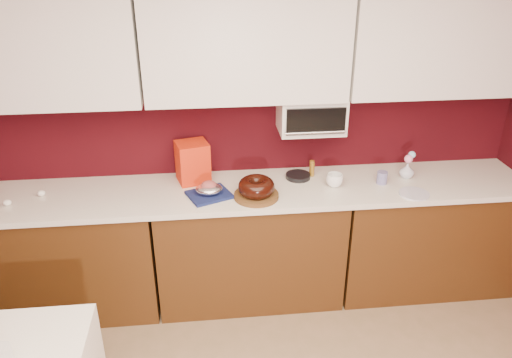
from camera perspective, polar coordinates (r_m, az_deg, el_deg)
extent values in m
cube|color=#39070D|center=(3.62, -1.28, 6.09)|extent=(4.00, 0.02, 2.50)
cube|color=#47280E|center=(3.85, -21.12, -8.23)|extent=(1.31, 0.58, 0.86)
cube|color=#47280E|center=(3.72, -0.74, -7.55)|extent=(1.31, 0.58, 0.86)
cube|color=#47280E|center=(4.04, 18.54, -6.04)|extent=(1.31, 0.58, 0.86)
cube|color=silver|center=(3.49, -0.78, -1.38)|extent=(4.00, 0.62, 0.04)
cube|color=white|center=(3.45, -24.41, 13.20)|extent=(1.31, 0.33, 0.70)
cube|color=white|center=(3.30, -1.13, 14.94)|extent=(1.31, 0.33, 0.70)
cube|color=white|center=(3.66, 20.84, 14.44)|extent=(1.31, 0.33, 0.70)
cube|color=white|center=(3.51, 6.31, 7.44)|extent=(0.45, 0.30, 0.25)
cube|color=black|center=(3.36, 6.87, 6.56)|extent=(0.40, 0.02, 0.18)
cylinder|color=silver|center=(3.37, 6.86, 5.28)|extent=(0.42, 0.02, 0.02)
cylinder|color=brown|center=(3.35, 0.04, -1.91)|extent=(0.36, 0.36, 0.03)
torus|color=black|center=(3.32, 0.04, -0.90)|extent=(0.28, 0.28, 0.10)
cube|color=navy|center=(3.39, -5.37, -1.80)|extent=(0.34, 0.32, 0.02)
ellipsoid|color=white|center=(3.37, -5.40, -1.12)|extent=(0.22, 0.21, 0.07)
ellipsoid|color=#A24C4A|center=(3.35, -5.42, -0.74)|extent=(0.12, 0.11, 0.07)
cube|color=red|center=(3.55, -7.25, 1.94)|extent=(0.26, 0.24, 0.29)
cylinder|color=black|center=(3.63, 4.83, 0.34)|extent=(0.20, 0.20, 0.03)
imported|color=white|center=(3.53, 8.97, 0.00)|extent=(0.14, 0.14, 0.11)
cylinder|color=navy|center=(3.64, 14.21, 0.15)|extent=(0.08, 0.08, 0.09)
imported|color=silver|center=(3.77, 16.87, 1.03)|extent=(0.10, 0.10, 0.13)
sphere|color=pink|center=(3.74, 17.04, 2.22)|extent=(0.06, 0.06, 0.06)
sphere|color=#9AD3F6|center=(3.76, 17.39, 2.66)|extent=(0.05, 0.05, 0.05)
cylinder|color=silver|center=(3.56, 17.61, -1.61)|extent=(0.26, 0.26, 0.01)
cylinder|color=brown|center=(3.66, 6.42, 1.10)|extent=(0.05, 0.05, 0.10)
ellipsoid|color=white|center=(3.63, -26.56, -2.44)|extent=(0.06, 0.04, 0.04)
ellipsoid|color=white|center=(3.67, -23.32, -1.51)|extent=(0.06, 0.05, 0.04)
cylinder|color=brown|center=(3.66, 6.37, 1.24)|extent=(0.04, 0.04, 0.12)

